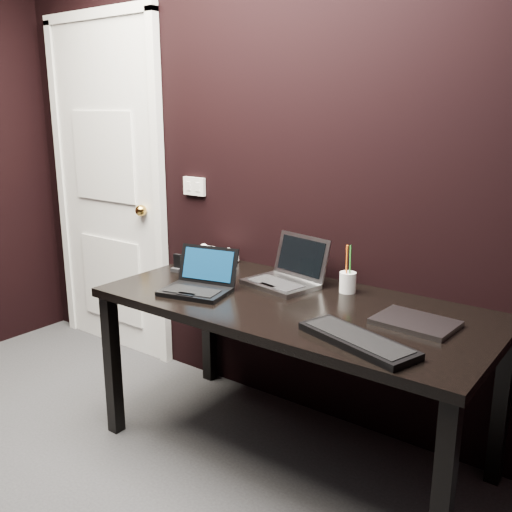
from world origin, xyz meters
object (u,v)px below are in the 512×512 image
Objects in this scene: silver_laptop at (286,276)px; closed_laptop at (415,322)px; mobile_phone at (178,265)px; door at (108,189)px; pen_cup at (348,281)px; desk_phone at (217,256)px; netbook at (199,284)px; ext_keyboard at (358,340)px; desk at (293,318)px.

silver_laptop is 0.70m from closed_laptop.
silver_laptop reaches higher than mobile_phone.
door is 9.80× the size of pen_cup.
desk_phone is 2.45× the size of mobile_phone.
door is at bearing 160.07° from mobile_phone.
silver_laptop reaches higher than closed_laptop.
netbook reaches higher than closed_laptop.
desk_phone reaches higher than closed_laptop.
netbook is 0.85m from ext_keyboard.
closed_laptop is 0.45m from pen_cup.
door is 2.22m from closed_laptop.
pen_cup is at bearing 152.98° from closed_laptop.
desk_phone is (-1.19, 0.23, 0.03)m from closed_laptop.
ext_keyboard is at bearing -30.05° from desk.
closed_laptop is (2.17, -0.33, -0.29)m from door.
desk is at bearing 149.95° from ext_keyboard.
silver_laptop is at bearing -165.79° from pen_cup.
desk_phone is at bearing -5.62° from door.
door is 9.95× the size of desk_phone.
door reaches higher than ext_keyboard.
ext_keyboard is 1.22m from desk_phone.
silver_laptop is 0.77× the size of ext_keyboard.
desk is 0.31m from pen_cup.
pen_cup is at bearing 63.50° from desk.
desk_phone is at bearing 168.87° from silver_laptop.
netbook reaches higher than desk_phone.
mobile_phone is at bearing -19.93° from door.
silver_laptop reaches higher than desk.
desk is 19.38× the size of mobile_phone.
desk is at bearing -22.61° from desk_phone.
pen_cup reaches higher than netbook.
desk_phone is (-0.67, 0.28, 0.12)m from desk.
pen_cup is (0.54, 0.39, 0.01)m from netbook.
silver_laptop is (1.49, -0.20, -0.26)m from door.
netbook reaches higher than desk.
netbook is at bearing 172.87° from ext_keyboard.
ext_keyboard is at bearing -58.69° from pen_cup.
pen_cup is at bearing 14.21° from silver_laptop.
door reaches higher than netbook.
desk_phone reaches higher than ext_keyboard.
closed_laptop is 3.55× the size of mobile_phone.
desk is 4.60× the size of silver_laptop.
mobile_phone is (-0.06, -0.24, -0.01)m from desk_phone.
pen_cup is at bearing -4.02° from door.
door reaches higher than mobile_phone.
desk is 5.46× the size of closed_laptop.
netbook is 3.89× the size of mobile_phone.
mobile_phone is at bearing 149.56° from netbook.
desk is 0.53m from closed_laptop.
silver_laptop is at bearing 144.05° from ext_keyboard.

